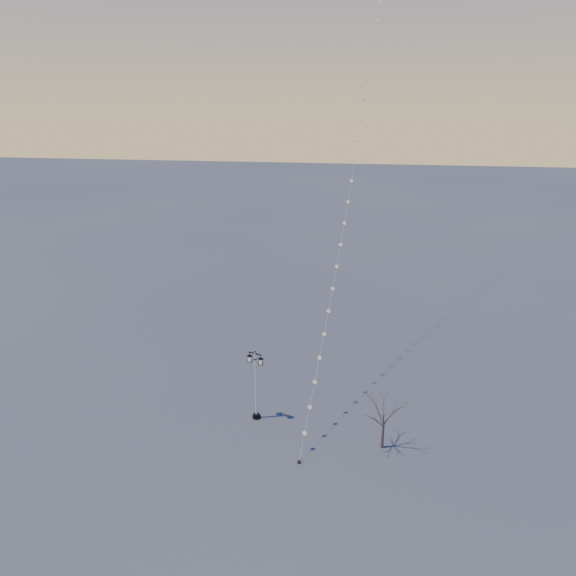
# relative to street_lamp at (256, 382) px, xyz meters

# --- Properties ---
(ground) EXTENTS (300.00, 300.00, 0.00)m
(ground) POSITION_rel_street_lamp_xyz_m (1.19, -3.66, -2.84)
(ground) COLOR #4C4E4D
(ground) RESTS_ON ground
(street_lamp) EXTENTS (1.25, 0.74, 5.14)m
(street_lamp) POSITION_rel_street_lamp_xyz_m (0.00, 0.00, 0.00)
(street_lamp) COLOR black
(street_lamp) RESTS_ON ground
(bare_tree) EXTENTS (2.10, 2.10, 3.49)m
(bare_tree) POSITION_rel_street_lamp_xyz_m (8.53, -2.02, -0.42)
(bare_tree) COLOR brown
(bare_tree) RESTS_ON ground
(kite_train) EXTENTS (4.84, 35.38, 37.79)m
(kite_train) POSITION_rel_street_lamp_xyz_m (5.66, 13.05, 15.93)
(kite_train) COLOR black
(kite_train) RESTS_ON ground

